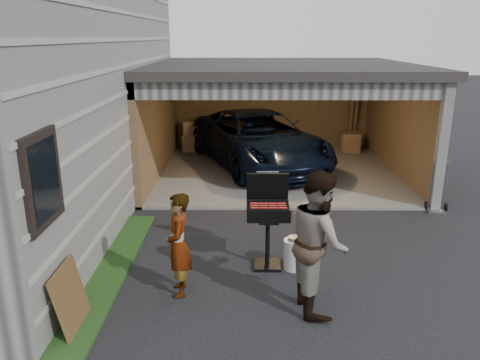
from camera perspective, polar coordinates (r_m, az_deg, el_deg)
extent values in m
plane|color=black|center=(6.85, 2.02, -14.16)|extent=(80.00, 80.00, 0.00)
cube|color=#193814|center=(6.34, -19.57, -17.80)|extent=(0.50, 8.00, 0.06)
cube|color=#605E59|center=(12.88, 4.54, 1.17)|extent=(6.50, 6.00, 0.06)
cube|color=#503B25|center=(15.47, 3.89, 8.88)|extent=(6.50, 0.15, 2.70)
cube|color=#503B25|center=(13.21, 18.64, 6.61)|extent=(0.15, 6.00, 2.70)
cube|color=#503B25|center=(12.74, -9.81, 6.90)|extent=(0.15, 6.00, 2.70)
cube|color=#2D2B28|center=(12.41, 4.85, 13.57)|extent=(6.80, 6.30, 0.20)
cube|color=#474744|center=(9.54, 6.15, 10.79)|extent=(6.50, 0.16, 0.36)
cube|color=beige|center=(10.74, 5.52, 12.04)|extent=(6.00, 2.40, 0.06)
cube|color=#474744|center=(10.49, 23.36, 3.57)|extent=(0.20, 0.18, 2.70)
cube|color=brown|center=(15.00, -5.83, 4.52)|extent=(0.60, 0.50, 0.50)
cube|color=brown|center=(14.90, -5.88, 6.31)|extent=(0.50, 0.45, 0.45)
cube|color=brown|center=(15.19, 13.29, 4.51)|extent=(0.55, 0.50, 0.60)
cube|color=#50341B|center=(15.65, 13.67, 7.98)|extent=(0.24, 0.43, 2.20)
imported|color=black|center=(13.06, 2.22, 4.73)|extent=(4.33, 5.99, 1.52)
imported|color=#B2BDE0|center=(6.68, -7.52, -7.85)|extent=(0.43, 0.59, 1.51)
imported|color=#513420|center=(6.30, 9.52, -7.37)|extent=(0.85, 1.03, 1.94)
cube|color=black|center=(7.68, 3.32, -10.26)|extent=(0.43, 0.43, 0.05)
cylinder|color=black|center=(7.50, 3.38, -7.34)|extent=(0.07, 0.07, 0.85)
cube|color=black|center=(7.31, 3.45, -3.86)|extent=(0.67, 0.47, 0.20)
cube|color=#59595B|center=(7.28, 3.46, -3.23)|extent=(0.61, 0.41, 0.02)
cube|color=black|center=(7.48, 3.37, -0.81)|extent=(0.67, 0.12, 0.47)
cylinder|color=silver|center=(7.56, 6.56, -8.98)|extent=(0.38, 0.38, 0.49)
cube|color=#50341B|center=(6.36, -19.95, -13.47)|extent=(0.22, 0.78, 0.86)
cube|color=gray|center=(10.72, 22.83, -3.54)|extent=(0.39, 0.29, 0.04)
cylinder|color=black|center=(10.77, 21.71, -2.91)|extent=(0.08, 0.19, 0.18)
cylinder|color=black|center=(10.85, 23.81, -3.02)|extent=(0.08, 0.19, 0.18)
cylinder|color=gray|center=(10.64, 22.25, -0.56)|extent=(0.03, 0.03, 1.07)
cylinder|color=gray|center=(10.70, 23.85, -0.65)|extent=(0.03, 0.03, 1.07)
cylinder|color=gray|center=(10.54, 23.37, 2.02)|extent=(0.30, 0.09, 0.03)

